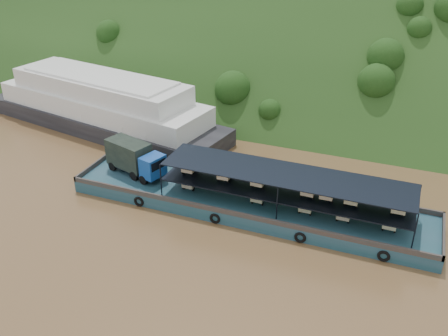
% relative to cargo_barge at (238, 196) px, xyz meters
% --- Properties ---
extents(ground, '(160.00, 160.00, 0.00)m').
position_rel_cargo_barge_xyz_m(ground, '(-0.00, -1.68, -1.15)').
color(ground, brown).
rests_on(ground, ground).
extents(hillside, '(140.00, 39.60, 39.60)m').
position_rel_cargo_barge_xyz_m(hillside, '(-0.00, 34.32, -1.15)').
color(hillside, '#1D3814').
rests_on(hillside, ground).
extents(cargo_barge, '(35.00, 7.18, 4.63)m').
position_rel_cargo_barge_xyz_m(cargo_barge, '(0.00, 0.00, 0.00)').
color(cargo_barge, '#15414A').
rests_on(cargo_barge, ground).
extents(passenger_ferry, '(36.15, 14.98, 7.12)m').
position_rel_cargo_barge_xyz_m(passenger_ferry, '(-23.18, 11.95, 1.93)').
color(passenger_ferry, black).
rests_on(passenger_ferry, ground).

